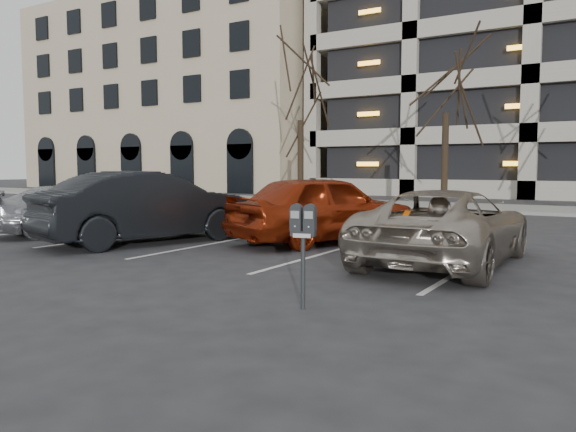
% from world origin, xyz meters
% --- Properties ---
extents(ground, '(140.00, 140.00, 0.00)m').
position_xyz_m(ground, '(0.00, 0.00, 0.00)').
color(ground, '#28282B').
rests_on(ground, ground).
extents(sidewalk, '(80.00, 4.00, 0.12)m').
position_xyz_m(sidewalk, '(0.00, 16.00, 0.06)').
color(sidewalk, gray).
rests_on(sidewalk, ground).
extents(stall_lines, '(16.90, 5.20, 0.00)m').
position_xyz_m(stall_lines, '(-1.40, 2.30, 0.01)').
color(stall_lines, silver).
rests_on(stall_lines, ground).
extents(office_building, '(26.00, 16.20, 15.00)m').
position_xyz_m(office_building, '(-28.00, 29.92, 7.49)').
color(office_building, tan).
rests_on(office_building, ground).
extents(tree_a, '(3.87, 3.87, 8.79)m').
position_xyz_m(tree_a, '(-10.00, 16.00, 6.36)').
color(tree_a, black).
rests_on(tree_a, ground).
extents(tree_b, '(3.87, 3.87, 8.78)m').
position_xyz_m(tree_b, '(-3.00, 16.00, 6.35)').
color(tree_b, black).
rests_on(tree_b, ground).
extents(parking_meter, '(0.34, 0.19, 1.25)m').
position_xyz_m(parking_meter, '(0.42, -1.71, 0.96)').
color(parking_meter, black).
rests_on(parking_meter, ground).
extents(suv_silver, '(2.23, 4.78, 1.33)m').
position_xyz_m(suv_silver, '(0.98, 2.37, 0.66)').
color(suv_silver, '#B5A99A').
rests_on(suv_silver, ground).
extents(car_red, '(3.48, 4.93, 1.56)m').
position_xyz_m(car_red, '(-2.21, 3.78, 0.78)').
color(car_red, maroon).
rests_on(car_red, ground).
extents(car_dark, '(3.13, 5.21, 1.62)m').
position_xyz_m(car_dark, '(-5.60, 1.64, 0.81)').
color(car_dark, black).
rests_on(car_dark, ground).
extents(car_silver, '(3.25, 4.64, 1.25)m').
position_xyz_m(car_silver, '(-8.30, 1.92, 0.62)').
color(car_silver, '#9C9FA3').
rests_on(car_silver, ground).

